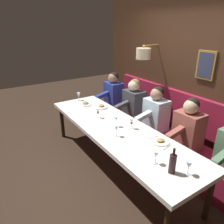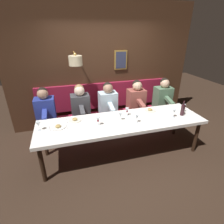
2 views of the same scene
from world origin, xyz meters
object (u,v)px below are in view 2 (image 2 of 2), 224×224
(dining_table, at_px, (122,123))
(diner_far, at_px, (80,103))
(wine_bottle, at_px, (183,110))
(wine_glass_4, at_px, (98,119))
(wine_glass_0, at_px, (120,115))
(wine_glass_6, at_px, (38,124))
(diner_nearest, at_px, (163,95))
(wine_glass_3, at_px, (137,117))
(diner_farthest, at_px, (45,107))
(wine_glass_2, at_px, (127,110))
(diner_near, at_px, (136,98))
(diner_middle, at_px, (108,101))
(wine_glass_1, at_px, (174,112))
(wine_glass_5, at_px, (184,107))

(dining_table, distance_m, diner_far, 1.11)
(dining_table, bearing_deg, wine_bottle, -94.63)
(wine_glass_4, bearing_deg, wine_glass_0, -80.73)
(dining_table, bearing_deg, wine_glass_6, 87.85)
(diner_nearest, bearing_deg, wine_glass_3, 131.82)
(diner_farthest, relative_size, wine_glass_6, 4.82)
(wine_glass_3, distance_m, wine_bottle, 0.99)
(wine_glass_6, bearing_deg, wine_glass_2, -85.58)
(diner_nearest, relative_size, wine_glass_3, 4.82)
(wine_glass_6, bearing_deg, wine_glass_3, -96.72)
(dining_table, relative_size, diner_farthest, 3.93)
(diner_far, xyz_separation_m, wine_glass_2, (-0.70, -0.83, 0.04))
(wine_glass_2, bearing_deg, wine_glass_6, 94.42)
(wine_glass_3, xyz_separation_m, wine_bottle, (0.05, -0.99, -0.00))
(diner_near, height_order, wine_bottle, diner_near)
(wine_glass_0, bearing_deg, diner_middle, 0.95)
(diner_far, bearing_deg, wine_glass_1, -121.15)
(wine_glass_3, bearing_deg, wine_glass_5, -81.44)
(dining_table, bearing_deg, diner_nearest, -57.36)
(wine_glass_3, bearing_deg, diner_near, -22.64)
(diner_nearest, xyz_separation_m, diner_near, (0.00, 0.72, 0.00))
(diner_near, bearing_deg, wine_glass_3, 157.36)
(wine_glass_0, bearing_deg, wine_glass_6, 88.73)
(diner_farthest, bearing_deg, diner_near, -90.00)
(wine_glass_2, height_order, wine_glass_4, same)
(diner_farthest, relative_size, wine_glass_5, 4.82)
(dining_table, height_order, diner_farthest, diner_farthest)
(diner_middle, bearing_deg, dining_table, -177.24)
(wine_glass_2, distance_m, wine_bottle, 1.10)
(diner_farthest, bearing_deg, wine_glass_3, -122.11)
(wine_glass_1, xyz_separation_m, wine_bottle, (0.03, -0.21, -0.00))
(diner_farthest, bearing_deg, wine_glass_6, 176.48)
(dining_table, distance_m, diner_near, 1.11)
(wine_glass_2, distance_m, wine_glass_4, 0.67)
(diner_farthest, bearing_deg, diner_nearest, -90.00)
(diner_nearest, xyz_separation_m, diner_farthest, (0.00, 2.78, 0.00))
(wine_glass_3, bearing_deg, wine_glass_1, -89.12)
(dining_table, relative_size, wine_glass_5, 18.94)
(wine_glass_1, xyz_separation_m, wine_glass_3, (-0.01, 0.78, 0.00))
(diner_nearest, xyz_separation_m, wine_glass_2, (-0.70, 1.21, 0.04))
(wine_glass_2, bearing_deg, diner_middle, 16.26)
(diner_near, xyz_separation_m, wine_glass_0, (-0.86, 0.69, 0.04))
(wine_glass_0, height_order, wine_glass_4, same)
(wine_glass_0, height_order, wine_glass_1, same)
(diner_near, distance_m, diner_farthest, 2.06)
(wine_glass_2, relative_size, wine_glass_5, 1.00)
(diner_nearest, relative_size, wine_bottle, 2.64)
(diner_nearest, distance_m, wine_bottle, 0.99)
(diner_middle, distance_m, wine_glass_3, 1.06)
(wine_bottle, bearing_deg, diner_middle, 52.22)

